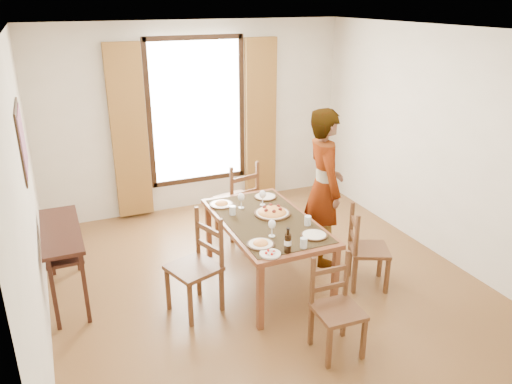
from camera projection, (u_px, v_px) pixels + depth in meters
name	position (u px, v px, depth m)	size (l,w,h in m)	color
ground	(266.00, 284.00, 5.57)	(5.00, 5.00, 0.00)	#4C2717
room_shell	(262.00, 148.00, 5.11)	(4.60, 5.10, 2.74)	silver
console_table	(62.00, 239.00, 5.09)	(0.38, 1.20, 0.80)	#331711
dining_table	(266.00, 225.00, 5.38)	(0.94, 1.67, 0.76)	brown
chair_west	(197.00, 268.00, 4.97)	(0.58, 0.58, 1.02)	#51391B
chair_north	(238.00, 201.00, 6.56)	(0.54, 0.54, 1.04)	#51391B
chair_south	(336.00, 310.00, 4.39)	(0.41, 0.41, 0.90)	#51391B
chair_east	(366.00, 250.00, 5.41)	(0.53, 0.53, 0.91)	#51391B
man	(324.00, 187.00, 5.77)	(0.57, 0.75, 1.86)	gray
plate_sw	(261.00, 243.00, 4.80)	(0.27, 0.27, 0.05)	silver
plate_se	(314.00, 234.00, 4.98)	(0.27, 0.27, 0.05)	silver
plate_nw	(222.00, 203.00, 5.72)	(0.27, 0.27, 0.05)	silver
plate_ne	(265.00, 195.00, 5.93)	(0.27, 0.27, 0.05)	silver
pasta_platter	(272.00, 210.00, 5.46)	(0.40, 0.40, 0.10)	#D4621B
caprese_plate	(270.00, 253.00, 4.63)	(0.20, 0.20, 0.04)	silver
wine_glass_a	(272.00, 228.00, 4.95)	(0.08, 0.08, 0.18)	white
wine_glass_b	(263.00, 198.00, 5.69)	(0.08, 0.08, 0.18)	white
wine_glass_c	(241.00, 201.00, 5.61)	(0.08, 0.08, 0.18)	white
tumbler_a	(308.00, 221.00, 5.21)	(0.07, 0.07, 0.10)	silver
tumbler_b	(233.00, 210.00, 5.46)	(0.07, 0.07, 0.10)	silver
tumbler_c	(304.00, 243.00, 4.74)	(0.07, 0.07, 0.10)	silver
wine_bottle	(288.00, 240.00, 4.64)	(0.07, 0.07, 0.25)	black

